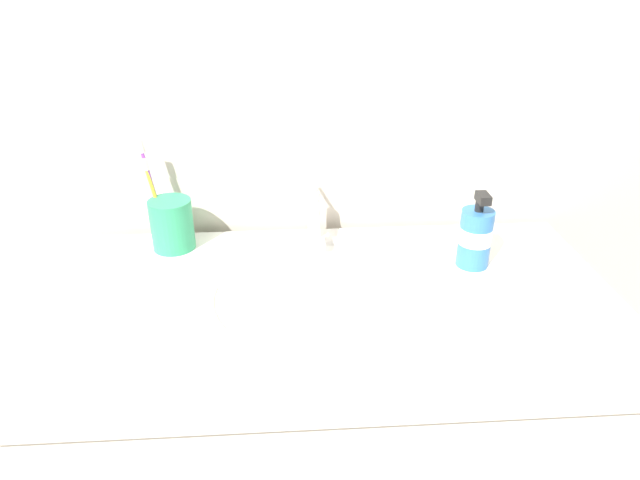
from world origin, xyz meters
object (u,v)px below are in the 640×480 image
Objects in this scene: toothbrush_cup at (172,224)px; toothbrush_purple at (152,186)px; toothbrush_yellow at (155,196)px; faucet at (314,216)px; soap_dispenser at (475,236)px.

toothbrush_purple is at bearing 143.72° from toothbrush_cup.
faucet is at bearing -2.84° from toothbrush_yellow.
toothbrush_purple reaches higher than faucet.
soap_dispenser reaches higher than faucet.
faucet is at bearing 0.98° from toothbrush_cup.
toothbrush_yellow is (-0.03, 0.02, 0.05)m from toothbrush_cup.
toothbrush_yellow is at bearing 146.18° from toothbrush_cup.
toothbrush_purple is (-0.03, 0.02, 0.07)m from toothbrush_cup.
toothbrush_cup is 0.68× the size of soap_dispenser.
soap_dispenser is at bearing -12.09° from toothbrush_yellow.
toothbrush_yellow is at bearing 167.91° from soap_dispenser.
toothbrush_cup is 0.58m from soap_dispenser.
toothbrush_cup is at bearing -33.82° from toothbrush_yellow.
faucet is at bearing 158.69° from soap_dispenser.
soap_dispenser is at bearing -12.42° from toothbrush_purple.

